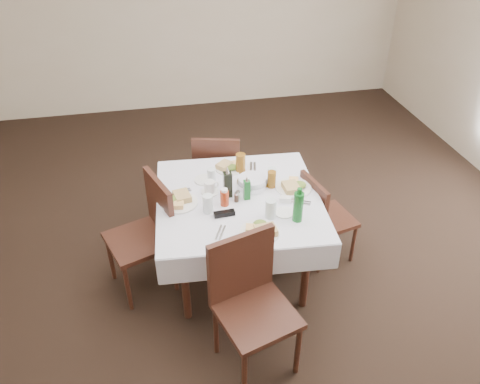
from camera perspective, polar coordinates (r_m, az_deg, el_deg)
The scene contains 33 objects.
ground_plane at distance 4.07m, azimuth 0.13°, elevation -9.46°, with size 7.00×7.00×0.00m, color black.
room_shell at distance 3.13m, azimuth 0.17°, elevation 13.63°, with size 6.04×7.04×2.80m.
dining_table at distance 3.63m, azimuth -0.17°, elevation -1.77°, with size 1.34×1.34×0.76m.
chair_north at distance 4.38m, azimuth -2.75°, elevation 2.66°, with size 0.52×0.52×0.90m.
chair_south at distance 3.10m, azimuth 1.17°, elevation -12.54°, with size 0.58×0.58×0.99m.
chair_east at distance 3.95m, azimuth 9.85°, elevation -2.70°, with size 0.47×0.47×0.82m.
chair_west at distance 3.70m, azimuth -11.06°, elevation -4.36°, with size 0.58×0.58×0.96m.
meal_north at distance 3.92m, azimuth -1.37°, elevation 3.12°, with size 0.25×0.25×0.05m.
meal_south at distance 3.24m, azimuth 2.57°, elevation -4.63°, with size 0.28×0.28×0.06m.
meal_east at distance 3.69m, azimuth 6.57°, elevation 0.67°, with size 0.28×0.28×0.06m.
meal_west at distance 3.54m, azimuth -7.45°, elevation -1.02°, with size 0.28×0.28×0.06m.
side_plate_a at distance 3.79m, azimuth -4.31°, elevation 1.48°, with size 0.17×0.17×0.01m.
side_plate_b at distance 3.43m, azimuth 5.39°, elevation -2.53°, with size 0.14×0.14×0.01m.
water_n at distance 3.72m, azimuth -3.48°, elevation 1.95°, with size 0.07×0.07×0.13m.
water_s at distance 3.35m, azimuth 3.77°, elevation -2.05°, with size 0.08×0.08×0.15m.
water_e at distance 3.73m, azimuth 3.90°, elevation 2.05°, with size 0.07×0.07×0.13m.
water_w at distance 3.41m, azimuth -3.92°, elevation -1.43°, with size 0.08×0.08×0.14m.
iced_tea_a at distance 3.85m, azimuth 0.08°, elevation 3.54°, with size 0.08×0.08×0.17m.
iced_tea_b at distance 3.68m, azimuth 3.88°, elevation 1.56°, with size 0.07×0.07×0.14m.
bread_basket at distance 3.69m, azimuth 1.49°, elevation 1.19°, with size 0.24×0.24×0.08m.
oil_cruet_dark at distance 3.54m, azimuth -1.52°, elevation 1.05°, with size 0.06×0.06×0.26m.
oil_cruet_green at distance 3.53m, azimuth 0.83°, elevation 0.37°, with size 0.05×0.05×0.20m.
ketchup_bottle at distance 3.47m, azimuth -1.90°, elevation -0.67°, with size 0.07×0.07×0.14m.
salt_shaker at distance 3.56m, azimuth -0.26°, elevation -0.33°, with size 0.03×0.03×0.07m.
pepper_shaker at distance 3.52m, azimuth -0.44°, elevation -0.64°, with size 0.03×0.03×0.08m.
coffee_mug at distance 3.62m, azimuth -3.68°, elevation 0.54°, with size 0.15×0.14×0.10m.
sunglasses at distance 3.39m, azimuth -1.93°, elevation -2.65°, with size 0.16×0.06×0.03m.
green_bottle at distance 3.31m, azimuth 7.11°, elevation -1.75°, with size 0.07×0.07×0.27m.
sugar_caddy at distance 3.54m, azimuth 5.55°, elevation -0.88°, with size 0.10×0.07×0.04m.
cutlery_n at distance 3.93m, azimuth 1.58°, elevation 2.90°, with size 0.09×0.20×0.01m.
cutlery_s at distance 3.25m, azimuth -2.40°, elevation -4.97°, with size 0.11×0.17×0.01m.
cutlery_e at distance 3.56m, azimuth 7.03°, elevation -1.19°, with size 0.20×0.13×0.01m.
cutlery_w at distance 3.66m, azimuth -7.30°, elevation -0.05°, with size 0.18×0.09×0.01m.
Camera 1 is at (-0.60, -2.86, 2.84)m, focal length 35.00 mm.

